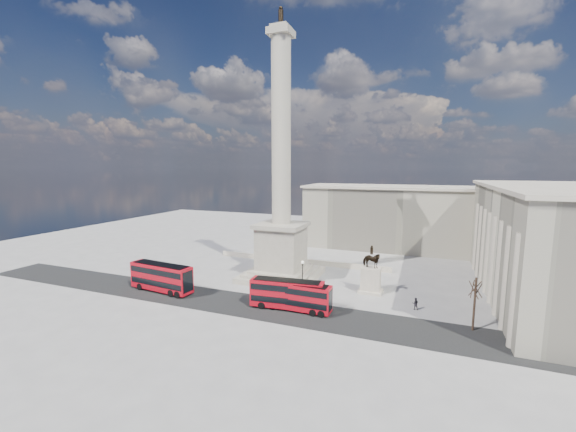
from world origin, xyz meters
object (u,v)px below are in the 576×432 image
(equestrian_statue, at_px, (371,276))
(pedestrian_standing, at_px, (415,304))
(red_bus_c, at_px, (297,296))
(victorian_lamp, at_px, (303,275))
(pedestrian_walking, at_px, (321,302))
(nelsons_column, at_px, (281,212))
(red_bus_b, at_px, (287,294))
(red_bus_a, at_px, (162,277))
(pedestrian_crossing, at_px, (281,293))

(equestrian_statue, height_order, pedestrian_standing, equestrian_statue)
(red_bus_c, distance_m, pedestrian_standing, 18.10)
(red_bus_c, bearing_deg, victorian_lamp, 102.57)
(pedestrian_standing, bearing_deg, red_bus_c, 15.10)
(pedestrian_walking, bearing_deg, victorian_lamp, 108.34)
(red_bus_c, bearing_deg, pedestrian_walking, 42.23)
(nelsons_column, bearing_deg, red_bus_b, -64.30)
(nelsons_column, height_order, pedestrian_walking, nelsons_column)
(nelsons_column, relative_size, red_bus_a, 4.05)
(red_bus_c, xyz_separation_m, victorian_lamp, (-1.30, 6.33, 1.27))
(pedestrian_walking, bearing_deg, red_bus_b, 178.43)
(pedestrian_standing, bearing_deg, red_bus_a, 3.11)
(red_bus_c, distance_m, victorian_lamp, 6.58)
(red_bus_b, relative_size, equestrian_statue, 1.37)
(nelsons_column, height_order, red_bus_c, nelsons_column)
(red_bus_a, relative_size, victorian_lamp, 2.06)
(nelsons_column, bearing_deg, victorian_lamp, -47.96)
(equestrian_statue, relative_size, pedestrian_crossing, 4.51)
(nelsons_column, relative_size, pedestrian_standing, 26.81)
(red_bus_b, relative_size, red_bus_c, 1.08)
(victorian_lamp, xyz_separation_m, pedestrian_crossing, (-2.77, -2.76, -2.60))
(red_bus_a, height_order, red_bus_c, red_bus_a)
(red_bus_b, distance_m, red_bus_c, 1.57)
(nelsons_column, distance_m, victorian_lamp, 14.09)
(red_bus_b, height_order, pedestrian_crossing, red_bus_b)
(nelsons_column, xyz_separation_m, equestrian_statue, (17.55, -2.26, -10.02))
(victorian_lamp, relative_size, pedestrian_crossing, 3.24)
(nelsons_column, xyz_separation_m, pedestrian_walking, (11.32, -11.50, -12.09))
(victorian_lamp, xyz_separation_m, pedestrian_walking, (4.29, -3.70, -2.70))
(equestrian_statue, bearing_deg, red_bus_b, -132.45)
(pedestrian_crossing, bearing_deg, red_bus_a, 49.14)
(victorian_lamp, height_order, equestrian_statue, equestrian_statue)
(red_bus_b, bearing_deg, equestrian_statue, 41.71)
(pedestrian_standing, bearing_deg, pedestrian_walking, 9.98)
(equestrian_statue, bearing_deg, victorian_lamp, -152.26)
(equestrian_statue, height_order, pedestrian_crossing, equestrian_statue)
(red_bus_c, height_order, equestrian_statue, equestrian_statue)
(red_bus_a, height_order, equestrian_statue, equestrian_statue)
(red_bus_c, relative_size, pedestrian_crossing, 5.75)
(victorian_lamp, bearing_deg, equestrian_statue, 27.74)
(red_bus_a, distance_m, pedestrian_standing, 42.13)
(pedestrian_walking, bearing_deg, pedestrian_crossing, 141.53)
(pedestrian_crossing, bearing_deg, red_bus_b, 162.82)
(red_bus_b, height_order, red_bus_c, red_bus_b)
(red_bus_b, relative_size, pedestrian_standing, 6.14)
(red_bus_b, distance_m, pedestrian_standing, 19.53)
(pedestrian_standing, relative_size, pedestrian_crossing, 1.01)
(equestrian_statue, distance_m, pedestrian_standing, 9.16)
(pedestrian_crossing, bearing_deg, pedestrian_standing, -133.59)
(red_bus_a, height_order, pedestrian_standing, red_bus_a)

